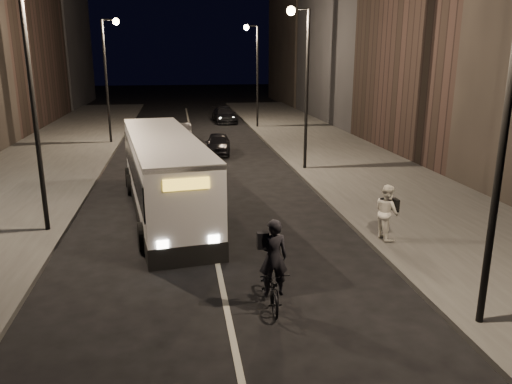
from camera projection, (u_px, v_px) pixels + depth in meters
name	position (u px, v px, depth m)	size (l,w,h in m)	color
ground	(219.00, 271.00, 14.36)	(180.00, 180.00, 0.00)	black
sidewalk_right	(345.00, 160.00, 28.93)	(7.00, 70.00, 0.16)	#3B3B38
sidewalk_left	(36.00, 170.00, 26.39)	(7.00, 70.00, 0.16)	#3B3B38
streetlight_right_near	(498.00, 89.00, 9.91)	(1.20, 0.44, 8.12)	black
streetlight_right_mid	(302.00, 67.00, 25.14)	(1.20, 0.44, 8.12)	black
streetlight_right_far	(254.00, 62.00, 40.37)	(1.20, 0.44, 8.12)	black
streetlight_left_near	(39.00, 75.00, 15.93)	(1.20, 0.44, 8.12)	black
streetlight_left_far	(109.00, 64.00, 33.07)	(1.20, 0.44, 8.12)	black
city_bus	(164.00, 171.00, 19.33)	(3.87, 11.39, 3.02)	white
cyclist_on_bicycle	(272.00, 277.00, 12.15)	(0.75, 2.03, 2.32)	black
pedestrian_woman	(387.00, 212.00, 16.19)	(0.89, 0.69, 1.83)	white
car_near	(218.00, 144.00, 31.01)	(1.49, 3.71, 1.26)	black
car_mid	(181.00, 132.00, 35.40)	(1.42, 4.07, 1.34)	#363538
car_far	(225.00, 115.00, 45.25)	(1.90, 4.67, 1.35)	black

